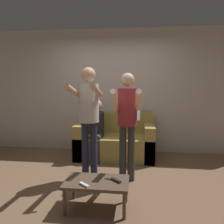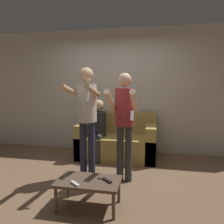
% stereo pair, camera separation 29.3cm
% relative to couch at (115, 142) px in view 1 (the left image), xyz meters
% --- Properties ---
extents(ground_plane, '(14.00, 14.00, 0.00)m').
position_rel_couch_xyz_m(ground_plane, '(-0.11, -1.24, -0.31)').
color(ground_plane, brown).
extents(wall_back, '(6.40, 0.06, 2.70)m').
position_rel_couch_xyz_m(wall_back, '(-0.11, 0.45, 1.04)').
color(wall_back, beige).
rests_on(wall_back, ground_plane).
extents(couch, '(1.58, 0.83, 0.91)m').
position_rel_couch_xyz_m(couch, '(0.00, 0.00, 0.00)').
color(couch, '#AD9347').
rests_on(couch, ground_plane).
extents(person_standing_left, '(0.43, 0.72, 1.77)m').
position_rel_couch_xyz_m(person_standing_left, '(-0.30, -1.13, 0.80)').
color(person_standing_left, '#282D47').
rests_on(person_standing_left, ground_plane).
extents(person_standing_right, '(0.41, 0.70, 1.68)m').
position_rel_couch_xyz_m(person_standing_right, '(0.30, -1.13, 0.72)').
color(person_standing_right, '#383838').
rests_on(person_standing_right, ground_plane).
extents(person_seated, '(0.29, 0.52, 1.20)m').
position_rel_couch_xyz_m(person_seated, '(-0.36, -0.18, 0.36)').
color(person_seated, '#383838').
rests_on(person_seated, ground_plane).
extents(coffee_table, '(0.77, 0.45, 0.35)m').
position_rel_couch_xyz_m(coffee_table, '(-0.02, -1.94, -0.00)').
color(coffee_table, brown).
rests_on(coffee_table, ground_plane).
extents(remote_near, '(0.14, 0.12, 0.02)m').
position_rel_couch_xyz_m(remote_near, '(-0.14, -2.09, 0.05)').
color(remote_near, white).
rests_on(remote_near, coffee_table).
extents(remote_far, '(0.14, 0.13, 0.02)m').
position_rel_couch_xyz_m(remote_far, '(0.21, -1.93, 0.05)').
color(remote_far, black).
rests_on(remote_far, coffee_table).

